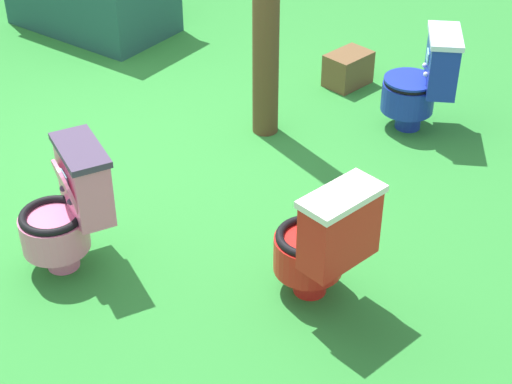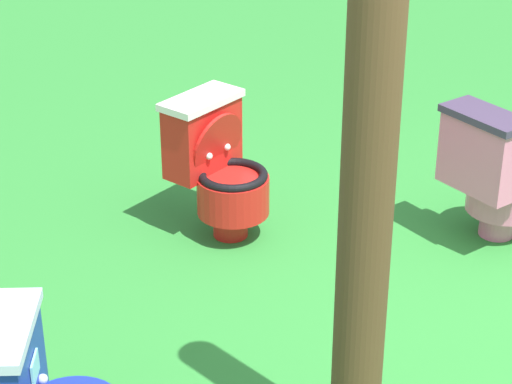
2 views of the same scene
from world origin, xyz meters
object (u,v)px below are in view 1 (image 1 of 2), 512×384
toilet_blue (423,81)px  toilet_pink (68,208)px  toilet_red (323,242)px  small_crate (348,69)px  wooden_post (266,7)px

toilet_blue → toilet_pink: size_ratio=1.00×
toilet_red → small_crate: 2.52m
toilet_blue → small_crate: size_ratio=2.09×
toilet_red → toilet_pink: 1.38m
toilet_pink → wooden_post: wooden_post is taller
toilet_red → wooden_post: size_ratio=0.39×
wooden_post → small_crate: 1.25m
toilet_blue → wooden_post: (-0.99, -0.46, 0.56)m
toilet_red → wooden_post: bearing=56.4°
toilet_blue → toilet_pink: 2.64m
toilet_blue → wooden_post: wooden_post is taller
toilet_red → wooden_post: (-0.93, 1.52, 0.55)m
toilet_pink → small_crate: toilet_pink is taller
toilet_blue → small_crate: bearing=40.0°
toilet_red → small_crate: toilet_red is taller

